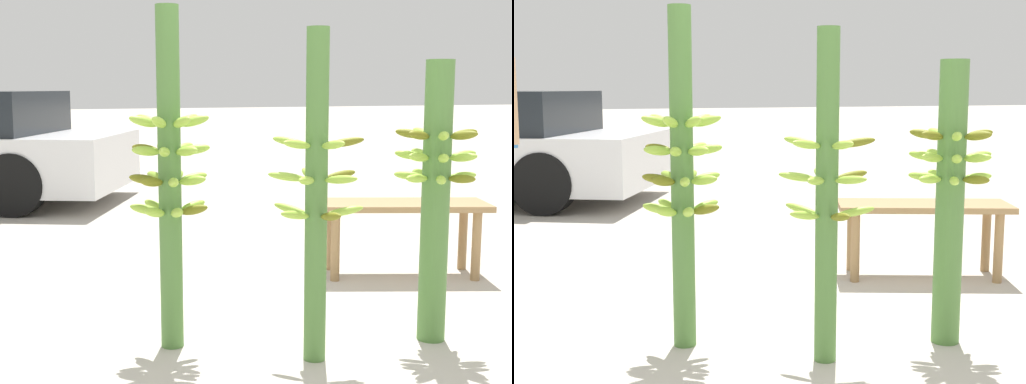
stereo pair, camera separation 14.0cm
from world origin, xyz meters
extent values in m
plane|color=#B2AA9E|center=(0.00, 0.00, 0.00)|extent=(80.00, 80.00, 0.00)
cylinder|color=#4C7A38|center=(-0.58, 0.48, 0.82)|extent=(0.11, 0.11, 1.65)
ellipsoid|color=#93BC3D|center=(-0.48, 0.53, 1.11)|extent=(0.15, 0.11, 0.08)
ellipsoid|color=#656718|center=(-0.56, 0.60, 1.11)|extent=(0.07, 0.16, 0.08)
ellipsoid|color=#93BC3D|center=(-0.66, 0.57, 1.11)|extent=(0.13, 0.14, 0.08)
ellipsoid|color=#93BC3D|center=(-0.70, 0.47, 1.11)|extent=(0.15, 0.05, 0.08)
ellipsoid|color=#93BC3D|center=(-0.65, 0.38, 1.11)|extent=(0.12, 0.15, 0.08)
ellipsoid|color=#93BC3D|center=(-0.55, 0.36, 1.11)|extent=(0.08, 0.16, 0.08)
ellipsoid|color=#93BC3D|center=(-0.47, 0.43, 1.11)|extent=(0.16, 0.10, 0.08)
ellipsoid|color=#93BC3D|center=(-0.53, 0.37, 0.97)|extent=(0.11, 0.15, 0.06)
ellipsoid|color=#93BC3D|center=(-0.46, 0.45, 0.97)|extent=(0.15, 0.07, 0.06)
ellipsoid|color=#93BC3D|center=(-0.49, 0.56, 0.97)|extent=(0.14, 0.13, 0.06)
ellipsoid|color=#93BC3D|center=(-0.58, 0.60, 0.97)|extent=(0.05, 0.15, 0.06)
ellipsoid|color=#656718|center=(-0.68, 0.55, 0.97)|extent=(0.14, 0.13, 0.06)
ellipsoid|color=#93BC3D|center=(-0.70, 0.45, 0.97)|extent=(0.15, 0.08, 0.06)
ellipsoid|color=#93BC3D|center=(-0.63, 0.37, 0.97)|extent=(0.10, 0.15, 0.06)
ellipsoid|color=#93BC3D|center=(-0.46, 0.49, 0.83)|extent=(0.15, 0.06, 0.07)
ellipsoid|color=#93BC3D|center=(-0.52, 0.58, 0.83)|extent=(0.12, 0.15, 0.07)
ellipsoid|color=#93BC3D|center=(-0.62, 0.59, 0.83)|extent=(0.09, 0.16, 0.07)
ellipsoid|color=#656718|center=(-0.70, 0.52, 0.83)|extent=(0.16, 0.09, 0.07)
ellipsoid|color=#656718|center=(-0.69, 0.41, 0.83)|extent=(0.15, 0.12, 0.07)
ellipsoid|color=#93BC3D|center=(-0.60, 0.36, 0.83)|extent=(0.06, 0.15, 0.07)
ellipsoid|color=#93BC3D|center=(-0.50, 0.39, 0.83)|extent=(0.14, 0.14, 0.07)
ellipsoid|color=#656718|center=(-0.49, 0.40, 0.69)|extent=(0.15, 0.13, 0.08)
ellipsoid|color=#93BC3D|center=(-0.46, 0.51, 0.69)|extent=(0.16, 0.08, 0.08)
ellipsoid|color=#656718|center=(-0.53, 0.59, 0.69)|extent=(0.10, 0.15, 0.08)
ellipsoid|color=#93BC3D|center=(-0.64, 0.59, 0.69)|extent=(0.11, 0.15, 0.08)
ellipsoid|color=#93BC3D|center=(-0.70, 0.50, 0.69)|extent=(0.16, 0.08, 0.08)
ellipsoid|color=#93BC3D|center=(-0.68, 0.40, 0.69)|extent=(0.14, 0.13, 0.08)
ellipsoid|color=#93BC3D|center=(-0.58, 0.36, 0.69)|extent=(0.05, 0.15, 0.08)
cylinder|color=#4C7A38|center=(-0.01, 0.07, 0.77)|extent=(0.10, 0.10, 1.53)
ellipsoid|color=#93BC3D|center=(-0.13, 0.01, 1.02)|extent=(0.18, 0.11, 0.06)
ellipsoid|color=#93BC3D|center=(0.01, -0.07, 1.02)|extent=(0.06, 0.18, 0.06)
ellipsoid|color=#656718|center=(0.12, 0.04, 1.02)|extent=(0.18, 0.07, 0.06)
ellipsoid|color=#93BC3D|center=(0.06, 0.18, 1.02)|extent=(0.12, 0.17, 0.06)
ellipsoid|color=#93BC3D|center=(-0.10, 0.17, 1.02)|extent=(0.15, 0.16, 0.06)
ellipsoid|color=#93BC3D|center=(0.05, -0.05, 0.86)|extent=(0.11, 0.18, 0.06)
ellipsoid|color=#656718|center=(0.13, 0.09, 0.86)|extent=(0.18, 0.07, 0.06)
ellipsoid|color=#93BC3D|center=(0.01, 0.20, 0.86)|extent=(0.06, 0.18, 0.06)
ellipsoid|color=#93BC3D|center=(-0.13, 0.13, 0.86)|extent=(0.18, 0.11, 0.06)
ellipsoid|color=#93BC3D|center=(-0.10, -0.03, 0.86)|extent=(0.15, 0.15, 0.06)
ellipsoid|color=#656718|center=(0.00, -0.07, 0.70)|extent=(0.04, 0.18, 0.07)
ellipsoid|color=#93BC3D|center=(0.12, 0.03, 0.70)|extent=(0.18, 0.09, 0.07)
ellipsoid|color=#93BC3D|center=(0.07, 0.18, 0.70)|extent=(0.13, 0.17, 0.07)
ellipsoid|color=#93BC3D|center=(-0.09, 0.17, 0.70)|extent=(0.14, 0.16, 0.07)
ellipsoid|color=#93BC3D|center=(-0.13, 0.02, 0.70)|extent=(0.18, 0.10, 0.07)
cylinder|color=#4C7A38|center=(0.66, 0.09, 0.70)|extent=(0.14, 0.14, 1.40)
ellipsoid|color=#656718|center=(0.72, -0.03, 1.04)|extent=(0.10, 0.15, 0.06)
ellipsoid|color=#656718|center=(0.79, 0.07, 1.04)|extent=(0.15, 0.07, 0.06)
ellipsoid|color=#93BC3D|center=(0.77, 0.18, 1.04)|extent=(0.14, 0.13, 0.06)
ellipsoid|color=#93BC3D|center=(0.66, 0.23, 1.04)|extent=(0.04, 0.15, 0.06)
ellipsoid|color=#656718|center=(0.55, 0.18, 1.04)|extent=(0.14, 0.12, 0.06)
ellipsoid|color=#656718|center=(0.53, 0.06, 1.04)|extent=(0.15, 0.08, 0.06)
ellipsoid|color=#93BC3D|center=(0.60, -0.03, 1.04)|extent=(0.10, 0.15, 0.06)
ellipsoid|color=#93BC3D|center=(0.66, 0.23, 0.94)|extent=(0.05, 0.15, 0.06)
ellipsoid|color=#93BC3D|center=(0.55, 0.17, 0.94)|extent=(0.14, 0.12, 0.06)
ellipsoid|color=#93BC3D|center=(0.53, 0.06, 0.94)|extent=(0.15, 0.08, 0.06)
ellipsoid|color=#93BC3D|center=(0.61, -0.03, 0.94)|extent=(0.10, 0.15, 0.06)
ellipsoid|color=#93BC3D|center=(0.73, -0.03, 0.94)|extent=(0.11, 0.15, 0.06)
ellipsoid|color=#93BC3D|center=(0.79, 0.07, 0.94)|extent=(0.15, 0.07, 0.06)
ellipsoid|color=#93BC3D|center=(0.76, 0.18, 0.94)|extent=(0.14, 0.13, 0.06)
ellipsoid|color=#656718|center=(0.72, -0.03, 0.83)|extent=(0.10, 0.15, 0.05)
ellipsoid|color=#93BC3D|center=(0.79, 0.06, 0.83)|extent=(0.15, 0.07, 0.05)
ellipsoid|color=#93BC3D|center=(0.77, 0.18, 0.83)|extent=(0.14, 0.12, 0.05)
ellipsoid|color=#93BC3D|center=(0.66, 0.23, 0.83)|extent=(0.04, 0.14, 0.05)
ellipsoid|color=#93BC3D|center=(0.56, 0.18, 0.83)|extent=(0.14, 0.12, 0.05)
ellipsoid|color=#93BC3D|center=(0.53, 0.06, 0.83)|extent=(0.15, 0.07, 0.05)
ellipsoid|color=#93BC3D|center=(0.60, -0.03, 0.83)|extent=(0.10, 0.15, 0.05)
cube|color=#99754C|center=(1.21, 1.23, 0.48)|extent=(1.21, 0.79, 0.04)
cylinder|color=#99754C|center=(0.83, 1.53, 0.23)|extent=(0.06, 0.06, 0.46)
cylinder|color=#99754C|center=(1.70, 1.20, 0.23)|extent=(0.06, 0.06, 0.46)
cylinder|color=#99754C|center=(0.72, 1.26, 0.23)|extent=(0.06, 0.06, 0.46)
cylinder|color=#99754C|center=(1.59, 0.93, 0.23)|extent=(0.06, 0.06, 0.46)
cylinder|color=black|center=(-1.11, 4.53, 0.32)|extent=(0.66, 0.46, 0.63)
cylinder|color=black|center=(-0.38, 6.04, 0.32)|extent=(0.66, 0.46, 0.63)
camera|label=1|loc=(-1.43, -2.81, 1.27)|focal=50.00mm
camera|label=2|loc=(-1.30, -2.86, 1.27)|focal=50.00mm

